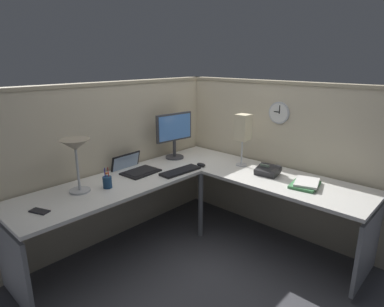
% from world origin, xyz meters
% --- Properties ---
extents(ground_plane, '(6.80, 6.80, 0.00)m').
position_xyz_m(ground_plane, '(0.00, 0.00, 0.00)').
color(ground_plane, '#47474C').
extents(cubicle_wall_back, '(2.57, 0.12, 1.58)m').
position_xyz_m(cubicle_wall_back, '(-0.36, 0.87, 0.79)').
color(cubicle_wall_back, beige).
rests_on(cubicle_wall_back, ground).
extents(cubicle_wall_right, '(0.12, 2.37, 1.58)m').
position_xyz_m(cubicle_wall_right, '(0.87, -0.27, 0.79)').
color(cubicle_wall_right, beige).
rests_on(cubicle_wall_right, ground).
extents(desk, '(2.35, 2.15, 0.73)m').
position_xyz_m(desk, '(-0.15, -0.05, 0.63)').
color(desk, silver).
rests_on(desk, ground).
extents(monitor, '(0.46, 0.20, 0.50)m').
position_xyz_m(monitor, '(0.26, 0.64, 1.02)').
color(monitor, '#38383D').
rests_on(monitor, desk).
extents(laptop, '(0.36, 0.40, 0.22)m').
position_xyz_m(laptop, '(-0.31, 0.62, 0.75)').
color(laptop, black).
rests_on(laptop, desk).
extents(keyboard, '(0.44, 0.16, 0.02)m').
position_xyz_m(keyboard, '(-0.03, 0.26, 0.74)').
color(keyboard, black).
rests_on(keyboard, desk).
extents(computer_mouse, '(0.06, 0.10, 0.03)m').
position_xyz_m(computer_mouse, '(0.24, 0.23, 0.75)').
color(computer_mouse, black).
rests_on(computer_mouse, desk).
extents(desk_lamp_dome, '(0.24, 0.24, 0.44)m').
position_xyz_m(desk_lamp_dome, '(-0.93, 0.54, 1.09)').
color(desk_lamp_dome, '#B7BABF').
rests_on(desk_lamp_dome, desk).
extents(pen_cup, '(0.08, 0.08, 0.18)m').
position_xyz_m(pen_cup, '(-0.73, 0.44, 0.78)').
color(pen_cup, navy).
rests_on(pen_cup, desk).
extents(cell_phone, '(0.12, 0.16, 0.01)m').
position_xyz_m(cell_phone, '(-1.32, 0.40, 0.73)').
color(cell_phone, black).
rests_on(cell_phone, desk).
extents(office_phone, '(0.21, 0.23, 0.11)m').
position_xyz_m(office_phone, '(0.49, -0.40, 0.77)').
color(office_phone, '#232326').
rests_on(office_phone, desk).
extents(book_stack, '(0.32, 0.26, 0.04)m').
position_xyz_m(book_stack, '(0.46, -0.78, 0.75)').
color(book_stack, '#3F7F4C').
rests_on(book_stack, desk).
extents(desk_lamp_paper, '(0.13, 0.13, 0.53)m').
position_xyz_m(desk_lamp_paper, '(0.55, -0.05, 1.11)').
color(desk_lamp_paper, '#B7BABF').
rests_on(desk_lamp_paper, desk).
extents(wall_clock, '(0.04, 0.22, 0.22)m').
position_xyz_m(wall_clock, '(0.82, -0.30, 1.27)').
color(wall_clock, '#B7BABF').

